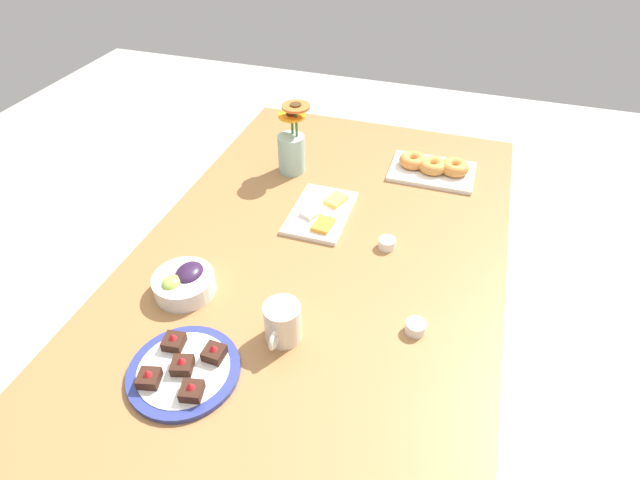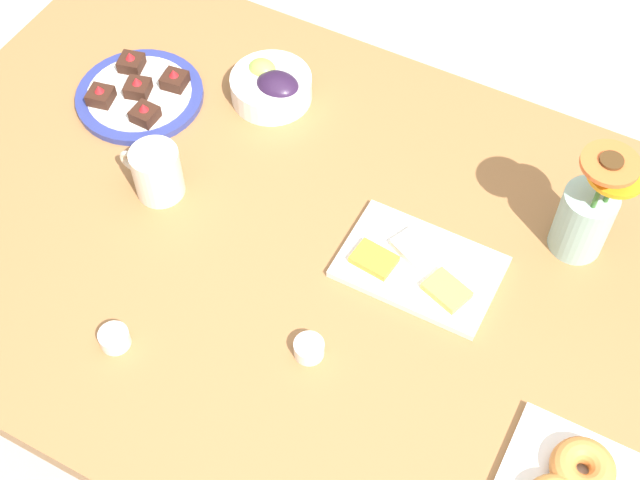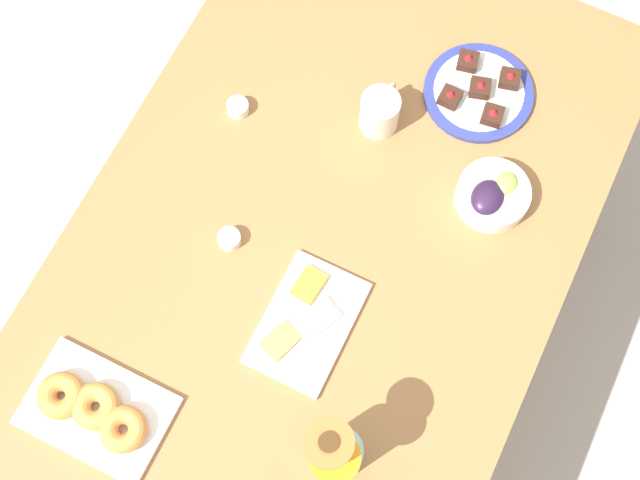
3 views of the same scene
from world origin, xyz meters
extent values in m
plane|color=#B7B2A8|center=(0.00, 0.00, 0.00)|extent=(6.00, 6.00, 0.00)
cube|color=#9E6B3D|center=(0.00, 0.00, 0.72)|extent=(1.60, 1.00, 0.04)
cube|color=#9E6B3D|center=(-0.72, -0.42, 0.35)|extent=(0.07, 0.07, 0.70)
cube|color=#9E6B3D|center=(-0.72, 0.42, 0.35)|extent=(0.07, 0.07, 0.70)
cylinder|color=silver|center=(0.31, 0.01, 0.79)|extent=(0.09, 0.09, 0.10)
cylinder|color=brown|center=(0.31, 0.01, 0.83)|extent=(0.07, 0.07, 0.00)
torus|color=silver|center=(0.37, 0.01, 0.79)|extent=(0.05, 0.01, 0.05)
cylinder|color=white|center=(0.25, -0.28, 0.77)|extent=(0.15, 0.15, 0.05)
ellipsoid|color=#2D1938|center=(0.23, -0.27, 0.79)|extent=(0.09, 0.07, 0.04)
ellipsoid|color=#9EC14C|center=(0.28, -0.29, 0.79)|extent=(0.05, 0.05, 0.04)
cube|color=white|center=(-0.16, -0.05, 0.75)|extent=(0.26, 0.17, 0.01)
cube|color=#EFB74C|center=(-0.22, -0.02, 0.76)|extent=(0.08, 0.07, 0.01)
cube|color=white|center=(-0.14, -0.07, 0.76)|extent=(0.08, 0.07, 0.01)
cube|color=orange|center=(-0.09, -0.02, 0.76)|extent=(0.07, 0.06, 0.01)
cube|color=white|center=(-0.50, 0.24, 0.75)|extent=(0.19, 0.28, 0.01)
torus|color=orange|center=(-0.51, 0.17, 0.77)|extent=(0.13, 0.13, 0.04)
torus|color=#D18A3F|center=(-0.49, 0.24, 0.77)|extent=(0.13, 0.13, 0.04)
torus|color=#D2843C|center=(-0.50, 0.31, 0.77)|extent=(0.11, 0.11, 0.04)
cylinder|color=white|center=(0.20, 0.30, 0.75)|extent=(0.05, 0.05, 0.03)
cylinder|color=#C68923|center=(0.20, 0.30, 0.76)|extent=(0.04, 0.04, 0.01)
cylinder|color=white|center=(-0.07, 0.17, 0.75)|extent=(0.05, 0.05, 0.03)
cylinder|color=maroon|center=(-0.07, 0.17, 0.76)|extent=(0.04, 0.04, 0.01)
cylinder|color=navy|center=(0.47, -0.16, 0.75)|extent=(0.24, 0.24, 0.01)
cylinder|color=white|center=(0.47, -0.16, 0.75)|extent=(0.20, 0.20, 0.01)
cube|color=#381E14|center=(0.42, -0.11, 0.77)|extent=(0.05, 0.05, 0.02)
cone|color=red|center=(0.42, -0.11, 0.79)|extent=(0.02, 0.02, 0.01)
cube|color=#381E14|center=(0.52, -0.11, 0.77)|extent=(0.05, 0.05, 0.02)
cone|color=red|center=(0.52, -0.11, 0.79)|extent=(0.02, 0.02, 0.01)
cube|color=#381E14|center=(0.42, -0.21, 0.77)|extent=(0.05, 0.05, 0.02)
cone|color=red|center=(0.42, -0.21, 0.79)|extent=(0.02, 0.02, 0.01)
cube|color=#381E14|center=(0.52, -0.21, 0.77)|extent=(0.05, 0.05, 0.02)
cone|color=red|center=(0.52, -0.21, 0.79)|extent=(0.02, 0.02, 0.01)
cube|color=#381E14|center=(0.47, -0.16, 0.77)|extent=(0.05, 0.05, 0.02)
cone|color=red|center=(0.47, -0.16, 0.79)|extent=(0.02, 0.02, 0.01)
cylinder|color=#99C1B7|center=(-0.37, -0.22, 0.81)|extent=(0.09, 0.09, 0.13)
cylinder|color=#3D702D|center=(-0.38, -0.20, 0.92)|extent=(0.01, 0.01, 0.10)
cylinder|color=orange|center=(-0.38, -0.20, 0.97)|extent=(0.09, 0.09, 0.01)
cylinder|color=#472D14|center=(-0.38, -0.20, 0.98)|extent=(0.04, 0.04, 0.01)
cylinder|color=#3D702D|center=(-0.39, -0.22, 0.90)|extent=(0.01, 0.01, 0.06)
cylinder|color=orange|center=(-0.39, -0.22, 0.93)|extent=(0.09, 0.09, 0.01)
cylinder|color=#472D14|center=(-0.39, -0.22, 0.94)|extent=(0.04, 0.04, 0.01)
camera|label=1|loc=(1.00, 0.32, 1.66)|focal=28.00mm
camera|label=2|loc=(-0.40, 0.75, 1.98)|focal=50.00mm
camera|label=3|loc=(-0.53, -0.26, 2.50)|focal=50.00mm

